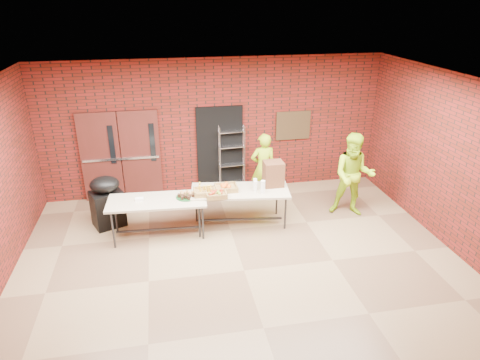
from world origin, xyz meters
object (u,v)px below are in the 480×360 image
at_px(wire_rack, 232,159).
at_px(volunteer_man, 353,175).
at_px(coffee_dispenser, 273,174).
at_px(covered_grill, 107,201).
at_px(volunteer_woman, 263,167).
at_px(table_right, 240,193).
at_px(table_left, 157,203).

distance_m(wire_rack, volunteer_man, 2.88).
height_order(coffee_dispenser, volunteer_man, volunteer_man).
bearing_deg(covered_grill, volunteer_woman, -13.00).
xyz_separation_m(table_right, covered_grill, (-2.70, 0.52, -0.20)).
bearing_deg(coffee_dispenser, volunteer_man, -1.65).
bearing_deg(table_left, volunteer_woman, 30.06).
height_order(table_right, volunteer_man, volunteer_man).
relative_size(wire_rack, table_right, 0.80).
bearing_deg(coffee_dispenser, wire_rack, 109.99).
relative_size(covered_grill, volunteer_woman, 0.68).
relative_size(table_right, covered_grill, 1.89).
distance_m(wire_rack, volunteer_woman, 0.86).
bearing_deg(table_right, volunteer_man, 8.63).
distance_m(covered_grill, volunteer_man, 5.21).
xyz_separation_m(wire_rack, volunteer_man, (2.35, -1.66, 0.09)).
bearing_deg(volunteer_man, wire_rack, 166.91).
xyz_separation_m(coffee_dispenser, covered_grill, (-3.41, 0.42, -0.52)).
distance_m(table_left, table_right, 1.68).
bearing_deg(coffee_dispenser, table_right, -172.39).
bearing_deg(wire_rack, coffee_dispenser, -72.87).
bearing_deg(volunteer_man, volunteer_woman, 170.01).
xyz_separation_m(coffee_dispenser, volunteer_man, (1.76, -0.05, -0.15)).
height_order(table_left, covered_grill, covered_grill).
bearing_deg(table_left, coffee_dispenser, 7.92).
xyz_separation_m(covered_grill, volunteer_man, (5.17, -0.47, 0.37)).
relative_size(table_right, volunteer_man, 1.13).
height_order(coffee_dispenser, volunteer_woman, volunteer_woman).
distance_m(wire_rack, covered_grill, 3.08).
distance_m(wire_rack, table_right, 1.72).
height_order(wire_rack, table_right, wire_rack).
xyz_separation_m(table_left, coffee_dispenser, (2.39, 0.19, 0.35)).
height_order(table_right, coffee_dispenser, coffee_dispenser).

